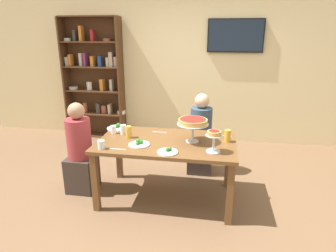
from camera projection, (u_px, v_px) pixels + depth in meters
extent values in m
plane|color=brown|center=(167.00, 197.00, 3.60)|extent=(12.00, 12.00, 0.00)
cube|color=beige|center=(188.00, 63.00, 5.23)|extent=(8.00, 0.12, 2.80)
cube|color=brown|center=(167.00, 143.00, 3.38)|extent=(1.59, 0.93, 0.04)
cube|color=brown|center=(95.00, 182.00, 3.23)|extent=(0.07, 0.07, 0.70)
cube|color=brown|center=(230.00, 194.00, 2.99)|extent=(0.07, 0.07, 0.70)
cube|color=brown|center=(119.00, 154.00, 3.99)|extent=(0.07, 0.07, 0.70)
cube|color=brown|center=(228.00, 162.00, 3.75)|extent=(0.07, 0.07, 0.70)
cube|color=#4C2D19|center=(67.00, 79.00, 5.48)|extent=(0.03, 0.30, 2.20)
cube|color=#4C2D19|center=(121.00, 80.00, 5.31)|extent=(0.03, 0.30, 2.20)
cube|color=#4C2D19|center=(96.00, 78.00, 5.53)|extent=(1.10, 0.02, 2.20)
cube|color=#4C2D19|center=(98.00, 135.00, 5.73)|extent=(1.04, 0.28, 0.02)
cube|color=#4C2D19|center=(96.00, 113.00, 5.60)|extent=(1.04, 0.28, 0.02)
cube|color=#4C2D19|center=(94.00, 91.00, 5.46)|extent=(1.04, 0.28, 0.02)
cube|color=#4C2D19|center=(92.00, 67.00, 5.32)|extent=(1.04, 0.28, 0.02)
cube|color=#4C2D19|center=(90.00, 42.00, 5.19)|extent=(1.04, 0.28, 0.02)
cube|color=#4C2D19|center=(88.00, 16.00, 5.06)|extent=(1.04, 0.28, 0.02)
cylinder|color=beige|center=(73.00, 108.00, 5.65)|extent=(0.08, 0.08, 0.12)
cylinder|color=brown|center=(85.00, 107.00, 5.60)|extent=(0.08, 0.08, 0.19)
cube|color=#3D3838|center=(99.00, 108.00, 5.55)|extent=(0.07, 0.13, 0.18)
cylinder|color=brown|center=(104.00, 109.00, 5.54)|extent=(0.11, 0.11, 0.15)
cube|color=#B2A88E|center=(110.00, 109.00, 5.52)|extent=(0.05, 0.13, 0.18)
cylinder|color=silver|center=(121.00, 112.00, 5.50)|extent=(0.16, 0.16, 0.06)
cylinder|color=beige|center=(73.00, 88.00, 5.52)|extent=(0.17, 0.17, 0.05)
cylinder|color=silver|center=(89.00, 86.00, 5.45)|extent=(0.10, 0.10, 0.15)
cube|color=orange|center=(102.00, 85.00, 5.40)|extent=(0.06, 0.13, 0.21)
cube|color=#B2A88E|center=(112.00, 85.00, 5.37)|extent=(0.05, 0.11, 0.21)
cube|color=#B2A88E|center=(68.00, 61.00, 5.37)|extent=(0.06, 0.13, 0.16)
cube|color=orange|center=(71.00, 60.00, 5.36)|extent=(0.05, 0.13, 0.20)
cylinder|color=beige|center=(81.00, 60.00, 5.32)|extent=(0.08, 0.08, 0.23)
cube|color=#7A3370|center=(86.00, 59.00, 5.30)|extent=(0.04, 0.13, 0.24)
cube|color=orange|center=(93.00, 61.00, 5.29)|extent=(0.05, 0.13, 0.18)
cube|color=navy|center=(100.00, 61.00, 5.27)|extent=(0.06, 0.10, 0.18)
cube|color=#B2A88E|center=(108.00, 62.00, 5.24)|extent=(0.05, 0.13, 0.16)
cube|color=#B2A88E|center=(111.00, 59.00, 5.22)|extent=(0.06, 0.13, 0.25)
cylinder|color=beige|center=(116.00, 62.00, 5.22)|extent=(0.08, 0.08, 0.17)
cylinder|color=silver|center=(68.00, 39.00, 5.25)|extent=(0.13, 0.13, 0.05)
cube|color=#3D3838|center=(75.00, 35.00, 5.20)|extent=(0.05, 0.13, 0.19)
cube|color=orange|center=(81.00, 33.00, 5.17)|extent=(0.05, 0.13, 0.26)
cube|color=maroon|center=(93.00, 35.00, 5.14)|extent=(0.05, 0.13, 0.20)
cylinder|color=brown|center=(107.00, 40.00, 5.13)|extent=(0.14, 0.14, 0.05)
cube|color=black|center=(236.00, 36.00, 4.86)|extent=(0.93, 0.05, 0.55)
cube|color=#192333|center=(236.00, 36.00, 4.84)|extent=(0.89, 0.01, 0.51)
cube|color=#382D28|center=(82.00, 173.00, 3.71)|extent=(0.34, 0.34, 0.45)
cylinder|color=#993338|center=(79.00, 138.00, 3.56)|extent=(0.30, 0.30, 0.50)
sphere|color=#A87A5B|center=(76.00, 111.00, 3.45)|extent=(0.20, 0.20, 0.20)
cube|color=#382D28|center=(200.00, 156.00, 4.21)|extent=(0.34, 0.34, 0.45)
cylinder|color=#33475B|center=(201.00, 125.00, 4.06)|extent=(0.30, 0.30, 0.50)
sphere|color=tan|center=(202.00, 101.00, 3.95)|extent=(0.20, 0.20, 0.20)
cylinder|color=silver|center=(192.00, 141.00, 3.34)|extent=(0.15, 0.15, 0.01)
cylinder|color=silver|center=(193.00, 133.00, 3.31)|extent=(0.03, 0.03, 0.20)
cylinder|color=silver|center=(193.00, 124.00, 3.28)|extent=(0.36, 0.36, 0.01)
cylinder|color=tan|center=(193.00, 121.00, 3.27)|extent=(0.33, 0.33, 0.05)
cylinder|color=maroon|center=(193.00, 119.00, 3.26)|extent=(0.29, 0.29, 0.00)
cylinder|color=silver|center=(213.00, 152.00, 3.06)|extent=(0.15, 0.15, 0.01)
cylinder|color=silver|center=(214.00, 143.00, 3.03)|extent=(0.03, 0.03, 0.17)
cylinder|color=silver|center=(214.00, 135.00, 3.00)|extent=(0.17, 0.17, 0.01)
cylinder|color=tan|center=(214.00, 133.00, 2.99)|extent=(0.14, 0.14, 0.04)
cylinder|color=maroon|center=(214.00, 131.00, 2.99)|extent=(0.11, 0.11, 0.00)
cylinder|color=white|center=(168.00, 152.00, 3.04)|extent=(0.22, 0.22, 0.01)
sphere|color=#2D7028|center=(167.00, 149.00, 3.04)|extent=(0.04, 0.04, 0.04)
sphere|color=#2D7028|center=(170.00, 149.00, 3.06)|extent=(0.04, 0.04, 0.04)
cylinder|color=white|center=(117.00, 128.00, 3.79)|extent=(0.26, 0.26, 0.01)
sphere|color=#2D7028|center=(113.00, 127.00, 3.74)|extent=(0.04, 0.04, 0.04)
sphere|color=#2D7028|center=(115.00, 126.00, 3.80)|extent=(0.04, 0.04, 0.04)
sphere|color=#2D7028|center=(118.00, 125.00, 3.80)|extent=(0.06, 0.06, 0.06)
sphere|color=#2D7028|center=(116.00, 126.00, 3.79)|extent=(0.05, 0.05, 0.05)
cylinder|color=white|center=(139.00, 145.00, 3.24)|extent=(0.24, 0.24, 0.01)
sphere|color=#2D7028|center=(137.00, 144.00, 3.20)|extent=(0.04, 0.04, 0.04)
sphere|color=#2D7028|center=(141.00, 142.00, 3.24)|extent=(0.05, 0.05, 0.05)
sphere|color=#2D7028|center=(138.00, 141.00, 3.25)|extent=(0.06, 0.06, 0.06)
cylinder|color=gold|center=(227.00, 136.00, 3.32)|extent=(0.07, 0.07, 0.14)
cylinder|color=gold|center=(129.00, 132.00, 3.45)|extent=(0.07, 0.07, 0.14)
cylinder|color=white|center=(114.00, 130.00, 3.60)|extent=(0.06, 0.06, 0.10)
cylinder|color=white|center=(101.00, 145.00, 3.13)|extent=(0.08, 0.08, 0.09)
cylinder|color=white|center=(123.00, 130.00, 3.58)|extent=(0.08, 0.08, 0.12)
cube|color=silver|center=(224.00, 136.00, 3.53)|extent=(0.18, 0.03, 0.00)
cube|color=silver|center=(160.00, 132.00, 3.66)|extent=(0.18, 0.02, 0.00)
cube|color=silver|center=(118.00, 149.00, 3.13)|extent=(0.18, 0.02, 0.00)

